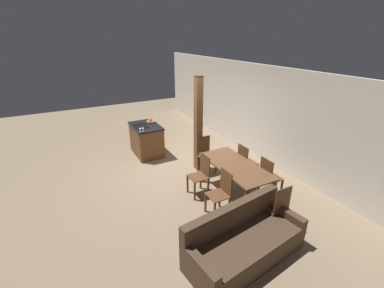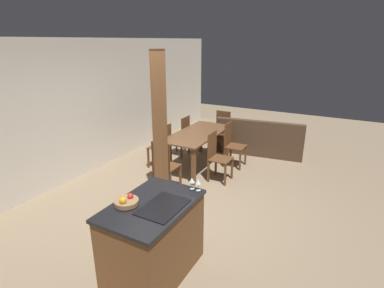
% 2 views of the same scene
% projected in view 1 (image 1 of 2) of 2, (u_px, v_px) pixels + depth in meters
% --- Properties ---
extents(ground_plane, '(16.00, 16.00, 0.00)m').
position_uv_depth(ground_plane, '(176.00, 169.00, 7.13)').
color(ground_plane, '#847056').
extents(wall_back, '(11.20, 0.08, 2.70)m').
position_uv_depth(wall_back, '(253.00, 110.00, 7.73)').
color(wall_back, silver).
rests_on(wall_back, ground_plane).
extents(kitchen_island, '(1.17, 0.78, 0.94)m').
position_uv_depth(kitchen_island, '(146.00, 140.00, 7.89)').
color(kitchen_island, brown).
rests_on(kitchen_island, ground_plane).
extents(fruit_bowl, '(0.27, 0.27, 0.11)m').
position_uv_depth(fruit_bowl, '(151.00, 121.00, 7.91)').
color(fruit_bowl, '#99704C').
rests_on(fruit_bowl, kitchen_island).
extents(wine_glass_near, '(0.07, 0.07, 0.15)m').
position_uv_depth(wine_glass_near, '(140.00, 128.00, 7.11)').
color(wine_glass_near, silver).
rests_on(wine_glass_near, kitchen_island).
extents(wine_glass_middle, '(0.07, 0.07, 0.15)m').
position_uv_depth(wine_glass_middle, '(143.00, 128.00, 7.15)').
color(wine_glass_middle, silver).
rests_on(wine_glass_middle, kitchen_island).
extents(dining_table, '(1.83, 0.85, 0.78)m').
position_uv_depth(dining_table, '(235.00, 169.00, 5.75)').
color(dining_table, brown).
rests_on(dining_table, ground_plane).
extents(dining_chair_near_left, '(0.40, 0.40, 0.97)m').
position_uv_depth(dining_chair_near_left, '(201.00, 174.00, 5.87)').
color(dining_chair_near_left, brown).
rests_on(dining_chair_near_left, ground_plane).
extents(dining_chair_near_right, '(0.40, 0.40, 0.97)m').
position_uv_depth(dining_chair_near_right, '(221.00, 192.00, 5.20)').
color(dining_chair_near_right, brown).
rests_on(dining_chair_near_right, ground_plane).
extents(dining_chair_far_left, '(0.40, 0.40, 0.97)m').
position_uv_depth(dining_chair_far_left, '(246.00, 162.00, 6.43)').
color(dining_chair_far_left, brown).
rests_on(dining_chair_far_left, ground_plane).
extents(dining_chair_far_right, '(0.40, 0.40, 0.97)m').
position_uv_depth(dining_chair_far_right, '(269.00, 177.00, 5.76)').
color(dining_chair_far_right, brown).
rests_on(dining_chair_far_right, ground_plane).
extents(dining_chair_head_end, '(0.40, 0.40, 0.97)m').
position_uv_depth(dining_chair_head_end, '(205.00, 154.00, 6.86)').
color(dining_chair_head_end, brown).
rests_on(dining_chair_head_end, ground_plane).
extents(dining_chair_foot_end, '(0.40, 0.40, 0.97)m').
position_uv_depth(dining_chair_foot_end, '(277.00, 207.00, 4.77)').
color(dining_chair_foot_end, brown).
rests_on(dining_chair_foot_end, ground_plane).
extents(couch, '(1.08, 2.15, 0.87)m').
position_uv_depth(couch, '(244.00, 242.00, 4.24)').
color(couch, '#473323').
rests_on(couch, ground_plane).
extents(timber_post, '(0.18, 0.18, 2.53)m').
position_uv_depth(timber_post, '(198.00, 125.00, 6.72)').
color(timber_post, brown).
rests_on(timber_post, ground_plane).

